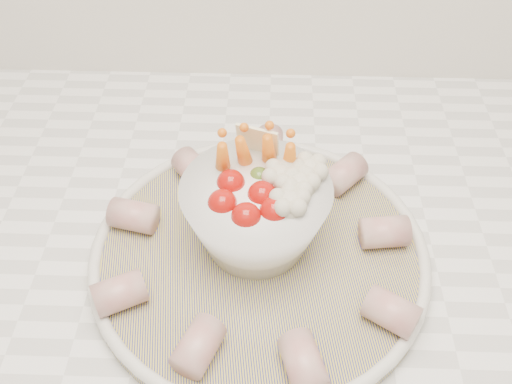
{
  "coord_description": "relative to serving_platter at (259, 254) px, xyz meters",
  "views": [
    {
      "loc": [
        0.12,
        1.07,
        1.38
      ],
      "look_at": [
        0.1,
        1.44,
        1.0
      ],
      "focal_mm": 40.0,
      "sensor_mm": 36.0,
      "label": 1
    }
  ],
  "objects": [
    {
      "name": "serving_platter",
      "position": [
        0.0,
        0.0,
        0.0
      ],
      "size": [
        0.37,
        0.37,
        0.02
      ],
      "color": "navy",
      "rests_on": "kitchen_counter"
    },
    {
      "name": "cured_meat_rolls",
      "position": [
        -0.0,
        0.0,
        0.02
      ],
      "size": [
        0.3,
        0.31,
        0.03
      ],
      "color": "#A64E4C",
      "rests_on": "serving_platter"
    },
    {
      "name": "veggie_bowl",
      "position": [
        -0.0,
        0.01,
        0.05
      ],
      "size": [
        0.14,
        0.14,
        0.11
      ],
      "color": "white",
      "rests_on": "serving_platter"
    }
  ]
}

